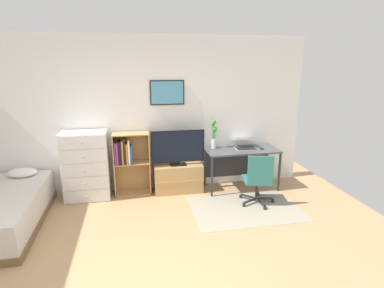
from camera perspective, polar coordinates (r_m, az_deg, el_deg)
ground_plane at (r=3.72m, az=-8.77°, el=-22.54°), size 7.20×7.20×0.00m
wall_back_with_posters at (r=5.46m, az=-10.39°, el=5.22°), size 6.12×0.09×2.70m
area_rug at (r=5.09m, az=9.78°, el=-11.51°), size 1.70×1.20×0.01m
dresser at (r=5.44m, az=-18.91°, el=-3.84°), size 0.73×0.46×1.15m
bookshelf at (r=5.43m, az=-11.62°, el=-2.70°), size 0.61×0.30×1.09m
tv_stand at (r=5.56m, az=-2.57°, el=-6.22°), size 0.85×0.41×0.50m
television at (r=5.36m, az=-2.60°, el=-0.71°), size 0.93×0.16×0.62m
desk at (r=5.69m, az=8.88°, el=-2.06°), size 1.29×0.58×0.74m
office_chair at (r=5.06m, az=12.14°, el=-6.18°), size 0.58×0.57×0.86m
laptop at (r=5.67m, az=9.73°, el=-0.06°), size 0.41×0.43×0.17m
computer_mouse at (r=5.66m, az=12.69°, el=-0.75°), size 0.06×0.10×0.03m
bamboo_vase at (r=5.55m, az=4.08°, el=1.71°), size 0.11×0.11×0.51m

